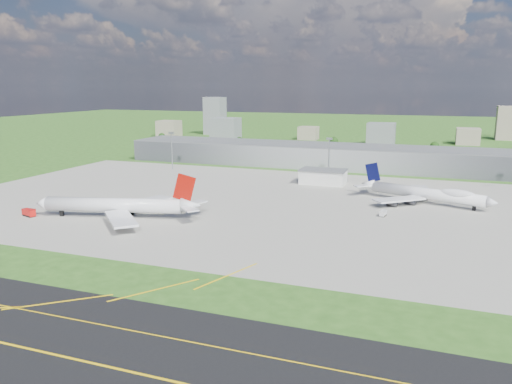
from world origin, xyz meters
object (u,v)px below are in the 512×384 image
(crash_tender, at_px, (29,212))
(tug_yellow, at_px, (160,211))
(van_white_near, at_px, (383,214))
(airliner_blue_quad, at_px, (427,194))
(fire_truck, at_px, (29,213))
(airliner_red_twin, at_px, (120,206))

(crash_tender, height_order, tug_yellow, crash_tender)
(crash_tender, bearing_deg, van_white_near, 16.34)
(crash_tender, xyz_separation_m, tug_yellow, (53.15, 23.70, -0.58))
(airliner_blue_quad, relative_size, fire_truck, 8.69)
(tug_yellow, height_order, van_white_near, van_white_near)
(fire_truck, xyz_separation_m, crash_tender, (-1.38, 1.69, -0.16))
(tug_yellow, bearing_deg, airliner_blue_quad, -15.76)
(airliner_blue_quad, relative_size, tug_yellow, 18.40)
(tug_yellow, bearing_deg, airliner_red_twin, -175.98)
(airliner_blue_quad, distance_m, crash_tender, 187.58)
(tug_yellow, bearing_deg, fire_truck, 161.79)
(airliner_red_twin, relative_size, van_white_near, 14.17)
(fire_truck, distance_m, van_white_near, 157.88)
(crash_tender, distance_m, van_white_near, 158.60)
(airliner_red_twin, height_order, fire_truck, airliner_red_twin)
(fire_truck, height_order, crash_tender, fire_truck)
(crash_tender, distance_m, tug_yellow, 58.19)
(crash_tender, xyz_separation_m, van_white_near, (149.54, 52.85, -0.17))
(fire_truck, xyz_separation_m, tug_yellow, (51.77, 25.38, -0.74))
(crash_tender, relative_size, tug_yellow, 1.54)
(crash_tender, relative_size, van_white_near, 1.06)
(airliner_red_twin, distance_m, crash_tender, 42.58)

